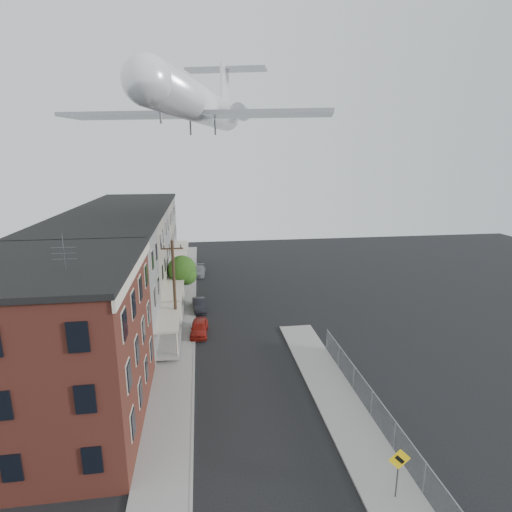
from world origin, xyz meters
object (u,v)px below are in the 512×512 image
Objects in this scene: car_near at (199,328)px; utility_pole at (174,289)px; street_tree at (183,271)px; car_mid at (199,305)px; airplane at (201,105)px; warning_sign at (399,466)px; car_far at (199,271)px.

utility_pole is at bearing -158.01° from car_near.
street_tree is 1.42× the size of car_mid.
airplane reaches higher than utility_pole.
airplane is (2.86, 6.52, 15.90)m from utility_pole.
car_near is (2.00, 0.65, -4.03)m from utility_pole.
warning_sign is 0.74× the size of car_near.
warning_sign is 21.76m from car_near.
car_near is at bearing -79.78° from street_tree.
car_mid is 19.99m from airplane.
car_mid is 0.89× the size of car_far.
airplane is at bearing 85.65° from car_near.
street_tree is 1.37× the size of car_near.
utility_pole is 2.37× the size of car_near.
car_near is at bearing 115.06° from warning_sign.
utility_pole is 2.19× the size of car_far.
utility_pole is 8.04m from car_mid.
street_tree reaches higher than car_mid.
street_tree is at bearing 88.11° from utility_pole.
warning_sign reaches higher than car_far.
street_tree is 0.19× the size of airplane.
airplane reaches higher than warning_sign.
street_tree is (0.33, 9.92, -1.22)m from utility_pole.
street_tree is 10.27m from car_far.
car_near reaches higher than car_far.
utility_pole is at bearing -111.46° from car_mid.
car_near is (1.67, -9.27, -2.80)m from street_tree.
airplane is at bearing -53.32° from street_tree.
car_near is 19.00m from car_far.
utility_pole is 4.54m from car_near.
airplane is (-8.34, 25.55, 18.69)m from warning_sign.
car_near is at bearing -94.69° from car_mid.
warning_sign is 39.77m from car_far.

